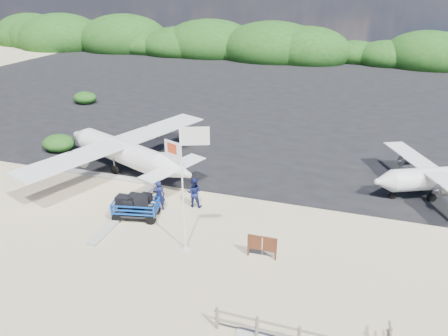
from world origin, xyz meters
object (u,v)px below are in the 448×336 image
Objects in this scene: flagpole at (186,248)px; crew_b at (194,192)px; signboard at (261,257)px; aircraft_small at (183,83)px; baggage_cart at (137,218)px; aircraft_large at (413,125)px; crew_a at (159,195)px.

crew_b is (-1.02, 3.89, 0.90)m from flagpole.
aircraft_small is at bearing 117.27° from signboard.
crew_b reaches higher than baggage_cart.
aircraft_small is (-13.70, 32.76, 0.00)m from flagpole.
aircraft_large is at bearing -131.92° from crew_b.
crew_b is at bearing 89.69° from aircraft_small.
crew_b is at bearing 142.28° from signboard.
aircraft_small is (-10.93, 29.80, -0.91)m from crew_a.
crew_b is at bearing 104.66° from flagpole.
aircraft_large is at bearing 67.57° from signboard.
aircraft_large is at bearing 136.54° from aircraft_small.
flagpole reaches higher than signboard.
crew_a is at bearing 21.30° from crew_b.
crew_a is at bearing 157.23° from signboard.
flagpole reaches higher than crew_a.
flagpole reaches higher than aircraft_small.
flagpole is 3.50× the size of crew_b.
aircraft_large reaches higher than aircraft_small.
flagpole is at bearing 97.93° from crew_b.
flagpole is at bearing -175.21° from signboard.
baggage_cart is 1.44× the size of crew_b.
flagpole reaches higher than aircraft_large.
crew_b is 0.24× the size of aircraft_small.
crew_b is 23.91m from aircraft_large.
aircraft_small is at bearing 2.10° from aircraft_large.
aircraft_large is (12.75, 23.42, 0.00)m from flagpole.
aircraft_large is at bearing 41.77° from baggage_cart.
crew_a is at bearing 133.11° from flagpole.
crew_b is (-4.71, 3.52, 0.90)m from signboard.
crew_b reaches higher than signboard.
crew_a is at bearing 74.35° from aircraft_large.
flagpole is at bearing 111.69° from crew_a.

